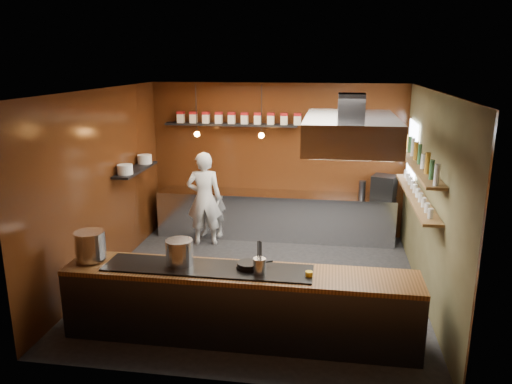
% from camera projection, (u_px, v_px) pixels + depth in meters
% --- Properties ---
extents(floor, '(5.00, 5.00, 0.00)m').
position_uv_depth(floor, '(258.00, 283.00, 7.89)').
color(floor, black).
rests_on(floor, ground).
extents(back_wall, '(5.00, 0.00, 5.00)m').
position_uv_depth(back_wall, '(277.00, 160.00, 9.89)').
color(back_wall, '#38150A').
rests_on(back_wall, ground).
extents(left_wall, '(0.00, 5.00, 5.00)m').
position_uv_depth(left_wall, '(102.00, 186.00, 7.87)').
color(left_wall, '#38150A').
rests_on(left_wall, ground).
extents(right_wall, '(0.00, 5.00, 5.00)m').
position_uv_depth(right_wall, '(431.00, 199.00, 7.13)').
color(right_wall, '#494629').
rests_on(right_wall, ground).
extents(ceiling, '(5.00, 5.00, 0.00)m').
position_uv_depth(ceiling, '(259.00, 91.00, 7.11)').
color(ceiling, silver).
rests_on(ceiling, back_wall).
extents(window_pane, '(0.00, 1.00, 1.00)m').
position_uv_depth(window_pane, '(412.00, 150.00, 8.66)').
color(window_pane, white).
rests_on(window_pane, right_wall).
extents(prep_counter, '(4.60, 0.65, 0.90)m').
position_uv_depth(prep_counter, '(275.00, 215.00, 9.84)').
color(prep_counter, silver).
rests_on(prep_counter, floor).
extents(pass_counter, '(4.40, 0.72, 0.94)m').
position_uv_depth(pass_counter, '(239.00, 304.00, 6.24)').
color(pass_counter, '#38383D').
rests_on(pass_counter, floor).
extents(tin_shelf, '(2.60, 0.26, 0.04)m').
position_uv_depth(tin_shelf, '(231.00, 125.00, 9.71)').
color(tin_shelf, black).
rests_on(tin_shelf, back_wall).
extents(plate_shelf, '(0.30, 1.40, 0.04)m').
position_uv_depth(plate_shelf, '(136.00, 170.00, 8.79)').
color(plate_shelf, black).
rests_on(plate_shelf, left_wall).
extents(bottle_shelf_upper, '(0.26, 2.80, 0.04)m').
position_uv_depth(bottle_shelf_upper, '(419.00, 165.00, 7.34)').
color(bottle_shelf_upper, brown).
rests_on(bottle_shelf_upper, right_wall).
extents(bottle_shelf_lower, '(0.26, 2.80, 0.04)m').
position_uv_depth(bottle_shelf_lower, '(416.00, 196.00, 7.46)').
color(bottle_shelf_lower, brown).
rests_on(bottle_shelf_lower, right_wall).
extents(extractor_hood, '(1.20, 2.00, 0.72)m').
position_uv_depth(extractor_hood, '(350.00, 131.00, 6.67)').
color(extractor_hood, '#38383D').
rests_on(extractor_hood, ceiling).
extents(pendant_left, '(0.10, 0.10, 0.95)m').
position_uv_depth(pendant_left, '(197.00, 131.00, 9.16)').
color(pendant_left, black).
rests_on(pendant_left, ceiling).
extents(pendant_right, '(0.10, 0.10, 0.95)m').
position_uv_depth(pendant_right, '(261.00, 133.00, 8.98)').
color(pendant_right, black).
rests_on(pendant_right, ceiling).
extents(storage_tins, '(2.43, 0.13, 0.22)m').
position_uv_depth(storage_tins, '(238.00, 118.00, 9.65)').
color(storage_tins, beige).
rests_on(storage_tins, tin_shelf).
extents(plate_stacks, '(0.26, 1.16, 0.16)m').
position_uv_depth(plate_stacks, '(135.00, 164.00, 8.76)').
color(plate_stacks, white).
rests_on(plate_stacks, plate_shelf).
extents(bottles, '(0.06, 2.66, 0.24)m').
position_uv_depth(bottles, '(419.00, 156.00, 7.30)').
color(bottles, silver).
rests_on(bottles, bottle_shelf_upper).
extents(wine_glasses, '(0.07, 2.37, 0.13)m').
position_uv_depth(wine_glasses, '(416.00, 191.00, 7.43)').
color(wine_glasses, silver).
rests_on(wine_glasses, bottle_shelf_lower).
extents(stockpot_large, '(0.45, 0.45, 0.37)m').
position_uv_depth(stockpot_large, '(90.00, 246.00, 6.38)').
color(stockpot_large, silver).
rests_on(stockpot_large, pass_counter).
extents(stockpot_small, '(0.41, 0.41, 0.32)m').
position_uv_depth(stockpot_small, '(179.00, 252.00, 6.23)').
color(stockpot_small, silver).
rests_on(stockpot_small, pass_counter).
extents(utensil_crock, '(0.18, 0.18, 0.20)m').
position_uv_depth(utensil_crock, '(259.00, 266.00, 5.96)').
color(utensil_crock, silver).
rests_on(utensil_crock, pass_counter).
extents(frying_pan, '(0.44, 0.30, 0.07)m').
position_uv_depth(frying_pan, '(248.00, 265.00, 6.14)').
color(frying_pan, black).
rests_on(frying_pan, pass_counter).
extents(butter_jar, '(0.10, 0.10, 0.08)m').
position_uv_depth(butter_jar, '(309.00, 275.00, 5.92)').
color(butter_jar, yellow).
rests_on(butter_jar, pass_counter).
extents(espresso_machine, '(0.53, 0.51, 0.42)m').
position_uv_depth(espresso_machine, '(384.00, 186.00, 9.41)').
color(espresso_machine, black).
rests_on(espresso_machine, prep_counter).
extents(chef, '(0.72, 0.54, 1.79)m').
position_uv_depth(chef, '(204.00, 199.00, 9.38)').
color(chef, white).
rests_on(chef, floor).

